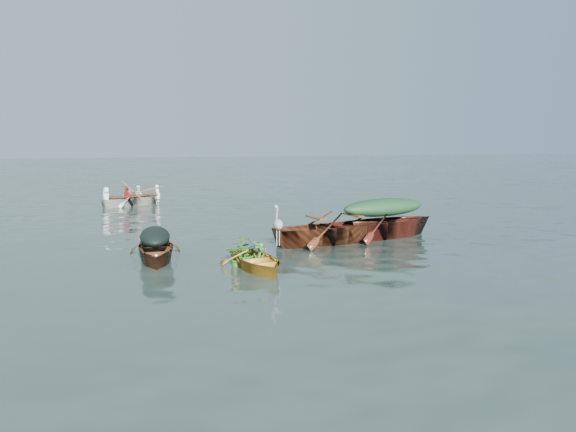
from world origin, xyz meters
The scene contains 13 objects.
ground centered at (0.00, 0.00, 0.00)m, with size 140.00×140.00×0.00m, color #2C3E36.
yellow_dinghy centered at (-1.67, -1.82, 0.00)m, with size 1.20×2.77×0.72m, color gold.
dark_covered_boat centered at (-3.77, -0.23, 0.00)m, with size 1.26×3.40×0.83m, color #532513.
green_tarp_boat centered at (2.73, 1.09, 0.00)m, with size 1.56×5.03×1.22m, color #511C13.
open_wooden_boat centered at (1.08, 0.68, 0.00)m, with size 1.53×4.91×1.18m, color #612A18.
rowed_boat centered at (-4.27, 10.93, 0.00)m, with size 1.13×3.77×0.87m, color beige.
dark_tarp_cover centered at (-3.77, -0.23, 0.61)m, with size 0.69×1.87×0.40m, color black.
green_tarp_cover centered at (2.73, 1.09, 0.87)m, with size 0.86×2.77×0.52m, color #1A3F1C.
thwart_benches centered at (1.08, 0.68, 0.61)m, with size 0.92×2.46×0.04m, color #523113, non-canonical shape.
heron centered at (-1.13, -1.67, 0.82)m, with size 0.28×0.40×0.92m, color #9FA3A8, non-canonical shape.
dinghy_weeds centered at (-1.74, -1.28, 0.66)m, with size 0.70×0.90×0.60m, color #2C6019.
rowers centered at (-4.27, 10.93, 0.81)m, with size 1.02×2.64×0.76m, color white.
oars centered at (-4.27, 10.93, 0.46)m, with size 2.60×0.60×0.06m, color olive, non-canonical shape.
Camera 1 is at (-4.21, -13.65, 2.89)m, focal length 35.00 mm.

